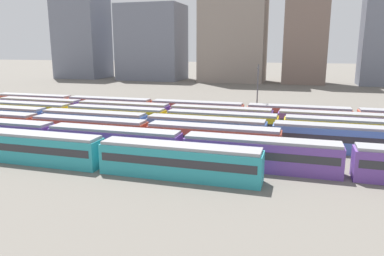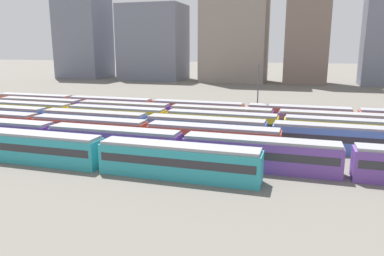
{
  "view_description": "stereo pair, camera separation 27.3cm",
  "coord_description": "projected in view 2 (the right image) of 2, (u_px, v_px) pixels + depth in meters",
  "views": [
    {
      "loc": [
        48.63,
        -36.01,
        13.97
      ],
      "look_at": [
        33.25,
        15.6,
        2.04
      ],
      "focal_mm": 34.16,
      "sensor_mm": 36.0,
      "label": 1
    },
    {
      "loc": [
        48.89,
        -35.93,
        13.97
      ],
      "look_at": [
        33.25,
        15.6,
        2.04
      ],
      "focal_mm": 34.16,
      "sensor_mm": 36.0,
      "label": 2
    }
  ],
  "objects": [
    {
      "name": "train_track_0",
      "position": [
        34.0,
        147.0,
        45.06
      ],
      "size": [
        55.8,
        3.06,
        3.75
      ],
      "color": "teal",
      "rests_on": "ground_plane"
    },
    {
      "name": "train_track_2",
      "position": [
        89.0,
        130.0,
        54.43
      ],
      "size": [
        55.8,
        3.06,
        3.75
      ],
      "color": "#BC4C38",
      "rests_on": "ground_plane"
    },
    {
      "name": "ground_plane",
      "position": [
        14.0,
        127.0,
        65.03
      ],
      "size": [
        600.0,
        600.0,
        0.0
      ],
      "primitive_type": "plane",
      "color": "#666059"
    },
    {
      "name": "distant_building_1",
      "position": [
        153.0,
        43.0,
        159.24
      ],
      "size": [
        27.2,
        19.12,
        31.88
      ],
      "primitive_type": "cube",
      "color": "slate",
      "rests_on": "ground_plane"
    },
    {
      "name": "distant_building_0",
      "position": [
        83.0,
        29.0,
        167.69
      ],
      "size": [
        21.08,
        18.2,
        44.72
      ],
      "primitive_type": "cube",
      "color": "slate",
      "rests_on": "ground_plane"
    },
    {
      "name": "train_track_4",
      "position": [
        221.0,
        123.0,
        59.09
      ],
      "size": [
        93.6,
        3.06,
        3.75
      ],
      "color": "yellow",
      "rests_on": "ground_plane"
    },
    {
      "name": "train_track_3",
      "position": [
        269.0,
        134.0,
        51.92
      ],
      "size": [
        112.5,
        3.06,
        3.75
      ],
      "color": "#4C70BC",
      "rests_on": "ground_plane"
    },
    {
      "name": "catenary_pole_1",
      "position": [
        258.0,
        90.0,
        69.32
      ],
      "size": [
        0.24,
        3.2,
        10.86
      ],
      "color": "#4C4C51",
      "rests_on": "ground_plane"
    },
    {
      "name": "distant_building_3",
      "position": [
        309.0,
        15.0,
        138.89
      ],
      "size": [
        16.05,
        14.78,
        52.12
      ],
      "primitive_type": "cube",
      "color": "#7A665B",
      "rests_on": "ground_plane"
    },
    {
      "name": "distant_building_2",
      "position": [
        235.0,
        15.0,
        146.76
      ],
      "size": [
        26.05,
        18.31,
        53.48
      ],
      "primitive_type": "cube",
      "color": "gray",
      "rests_on": "ground_plane"
    },
    {
      "name": "train_track_6",
      "position": [
        246.0,
        113.0,
        68.13
      ],
      "size": [
        112.5,
        3.06,
        3.75
      ],
      "color": "#BC4C38",
      "rests_on": "ground_plane"
    },
    {
      "name": "train_track_5",
      "position": [
        275.0,
        120.0,
        61.62
      ],
      "size": [
        112.5,
        3.06,
        3.75
      ],
      "color": "#6B429E",
      "rests_on": "ground_plane"
    },
    {
      "name": "train_track_1",
      "position": [
        114.0,
        142.0,
        47.6
      ],
      "size": [
        93.6,
        3.06,
        3.75
      ],
      "color": "#6B429E",
      "rests_on": "ground_plane"
    }
  ]
}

